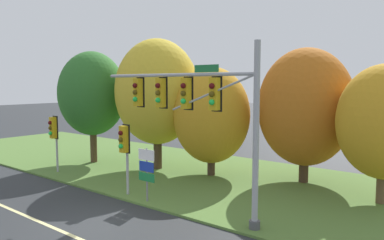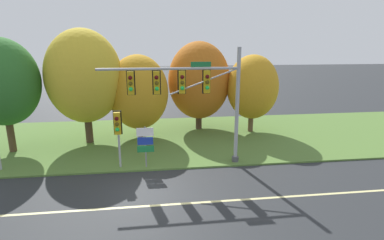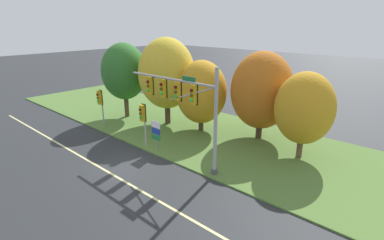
{
  "view_description": "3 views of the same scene",
  "coord_description": "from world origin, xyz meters",
  "px_view_note": "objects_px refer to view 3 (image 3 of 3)",
  "views": [
    {
      "loc": [
        11.56,
        -8.41,
        5.26
      ],
      "look_at": [
        1.49,
        4.31,
        3.66
      ],
      "focal_mm": 35.0,
      "sensor_mm": 36.0,
      "label": 1
    },
    {
      "loc": [
        0.65,
        -13.1,
        6.95
      ],
      "look_at": [
        2.83,
        3.86,
        2.52
      ],
      "focal_mm": 28.0,
      "sensor_mm": 36.0,
      "label": 2
    },
    {
      "loc": [
        15.53,
        -10.26,
        9.14
      ],
      "look_at": [
        2.74,
        3.83,
        2.87
      ],
      "focal_mm": 28.0,
      "sensor_mm": 36.0,
      "label": 3
    }
  ],
  "objects_px": {
    "traffic_signal_mast": "(183,100)",
    "tree_mid_verge": "(262,91)",
    "tree_nearest_road": "(124,72)",
    "tree_tall_centre": "(304,108)",
    "tree_left_of_mast": "(167,74)",
    "tree_behind_signpost": "(201,92)",
    "route_sign_post": "(156,132)",
    "pedestrian_signal_further_along": "(143,116)",
    "pedestrian_signal_near_kerb": "(100,100)"
  },
  "relations": [
    {
      "from": "traffic_signal_mast",
      "to": "tree_behind_signpost",
      "type": "height_order",
      "value": "traffic_signal_mast"
    },
    {
      "from": "route_sign_post",
      "to": "tree_mid_verge",
      "type": "bearing_deg",
      "value": 60.87
    },
    {
      "from": "route_sign_post",
      "to": "pedestrian_signal_further_along",
      "type": "bearing_deg",
      "value": 178.63
    },
    {
      "from": "pedestrian_signal_further_along",
      "to": "tree_mid_verge",
      "type": "xyz_separation_m",
      "value": [
        5.59,
        7.37,
        1.52
      ]
    },
    {
      "from": "traffic_signal_mast",
      "to": "pedestrian_signal_near_kerb",
      "type": "bearing_deg",
      "value": 178.26
    },
    {
      "from": "pedestrian_signal_further_along",
      "to": "tree_nearest_road",
      "type": "bearing_deg",
      "value": 153.01
    },
    {
      "from": "route_sign_post",
      "to": "tree_behind_signpost",
      "type": "distance_m",
      "value": 5.96
    },
    {
      "from": "tree_mid_verge",
      "to": "pedestrian_signal_near_kerb",
      "type": "bearing_deg",
      "value": -150.32
    },
    {
      "from": "tree_nearest_road",
      "to": "tree_behind_signpost",
      "type": "xyz_separation_m",
      "value": [
        8.1,
        1.92,
        -1.1
      ]
    },
    {
      "from": "pedestrian_signal_further_along",
      "to": "pedestrian_signal_near_kerb",
      "type": "bearing_deg",
      "value": 176.08
    },
    {
      "from": "tree_nearest_road",
      "to": "tree_left_of_mast",
      "type": "xyz_separation_m",
      "value": [
        4.58,
        1.27,
        0.16
      ]
    },
    {
      "from": "pedestrian_signal_further_along",
      "to": "tree_tall_centre",
      "type": "distance_m",
      "value": 11.38
    },
    {
      "from": "tree_left_of_mast",
      "to": "tree_mid_verge",
      "type": "xyz_separation_m",
      "value": [
        8.19,
        2.44,
        -0.71
      ]
    },
    {
      "from": "tree_left_of_mast",
      "to": "tree_tall_centre",
      "type": "bearing_deg",
      "value": 5.41
    },
    {
      "from": "traffic_signal_mast",
      "to": "tree_nearest_road",
      "type": "height_order",
      "value": "tree_nearest_road"
    },
    {
      "from": "tree_nearest_road",
      "to": "tree_mid_verge",
      "type": "height_order",
      "value": "tree_nearest_road"
    },
    {
      "from": "tree_tall_centre",
      "to": "route_sign_post",
      "type": "bearing_deg",
      "value": -142.94
    },
    {
      "from": "tree_nearest_road",
      "to": "tree_tall_centre",
      "type": "xyz_separation_m",
      "value": [
        16.74,
        2.42,
        -0.96
      ]
    },
    {
      "from": "tree_left_of_mast",
      "to": "tree_nearest_road",
      "type": "bearing_deg",
      "value": -164.52
    },
    {
      "from": "pedestrian_signal_further_along",
      "to": "tree_nearest_road",
      "type": "xyz_separation_m",
      "value": [
        -7.19,
        3.66,
        2.08
      ]
    },
    {
      "from": "tree_left_of_mast",
      "to": "tree_behind_signpost",
      "type": "distance_m",
      "value": 3.79
    },
    {
      "from": "route_sign_post",
      "to": "tree_tall_centre",
      "type": "bearing_deg",
      "value": 37.06
    },
    {
      "from": "route_sign_post",
      "to": "tree_nearest_road",
      "type": "distance_m",
      "value": 9.87
    },
    {
      "from": "route_sign_post",
      "to": "tree_mid_verge",
      "type": "height_order",
      "value": "tree_mid_verge"
    },
    {
      "from": "tree_nearest_road",
      "to": "tree_left_of_mast",
      "type": "bearing_deg",
      "value": 15.48
    },
    {
      "from": "tree_left_of_mast",
      "to": "tree_mid_verge",
      "type": "distance_m",
      "value": 8.57
    },
    {
      "from": "pedestrian_signal_near_kerb",
      "to": "traffic_signal_mast",
      "type": "bearing_deg",
      "value": -1.74
    },
    {
      "from": "tree_mid_verge",
      "to": "tree_nearest_road",
      "type": "bearing_deg",
      "value": -163.8
    },
    {
      "from": "tree_mid_verge",
      "to": "tree_tall_centre",
      "type": "relative_size",
      "value": 1.16
    },
    {
      "from": "pedestrian_signal_further_along",
      "to": "tree_tall_centre",
      "type": "height_order",
      "value": "tree_tall_centre"
    },
    {
      "from": "traffic_signal_mast",
      "to": "pedestrian_signal_further_along",
      "type": "bearing_deg",
      "value": -178.19
    },
    {
      "from": "tree_mid_verge",
      "to": "pedestrian_signal_further_along",
      "type": "bearing_deg",
      "value": -127.15
    },
    {
      "from": "traffic_signal_mast",
      "to": "tree_mid_verge",
      "type": "bearing_deg",
      "value": 78.04
    },
    {
      "from": "traffic_signal_mast",
      "to": "route_sign_post",
      "type": "relative_size",
      "value": 3.33
    },
    {
      "from": "tree_nearest_road",
      "to": "tree_left_of_mast",
      "type": "distance_m",
      "value": 4.76
    },
    {
      "from": "pedestrian_signal_near_kerb",
      "to": "tree_behind_signpost",
      "type": "height_order",
      "value": "tree_behind_signpost"
    },
    {
      "from": "route_sign_post",
      "to": "tree_nearest_road",
      "type": "height_order",
      "value": "tree_nearest_road"
    },
    {
      "from": "pedestrian_signal_near_kerb",
      "to": "tree_nearest_road",
      "type": "bearing_deg",
      "value": 101.04
    },
    {
      "from": "route_sign_post",
      "to": "tree_left_of_mast",
      "type": "distance_m",
      "value": 7.15
    },
    {
      "from": "pedestrian_signal_further_along",
      "to": "tree_left_of_mast",
      "type": "height_order",
      "value": "tree_left_of_mast"
    },
    {
      "from": "route_sign_post",
      "to": "tree_behind_signpost",
      "type": "xyz_separation_m",
      "value": [
        -0.54,
        5.62,
        1.91
      ]
    },
    {
      "from": "traffic_signal_mast",
      "to": "route_sign_post",
      "type": "height_order",
      "value": "traffic_signal_mast"
    },
    {
      "from": "route_sign_post",
      "to": "tree_nearest_road",
      "type": "relative_size",
      "value": 0.33
    },
    {
      "from": "tree_behind_signpost",
      "to": "tree_tall_centre",
      "type": "relative_size",
      "value": 1.01
    },
    {
      "from": "tree_nearest_road",
      "to": "tree_mid_verge",
      "type": "distance_m",
      "value": 13.31
    },
    {
      "from": "pedestrian_signal_further_along",
      "to": "tree_left_of_mast",
      "type": "distance_m",
      "value": 6.01
    },
    {
      "from": "tree_tall_centre",
      "to": "tree_behind_signpost",
      "type": "bearing_deg",
      "value": -176.7
    },
    {
      "from": "route_sign_post",
      "to": "tree_nearest_road",
      "type": "bearing_deg",
      "value": 156.85
    },
    {
      "from": "traffic_signal_mast",
      "to": "pedestrian_signal_near_kerb",
      "type": "height_order",
      "value": "traffic_signal_mast"
    },
    {
      "from": "tree_nearest_road",
      "to": "traffic_signal_mast",
      "type": "bearing_deg",
      "value": -17.45
    }
  ]
}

